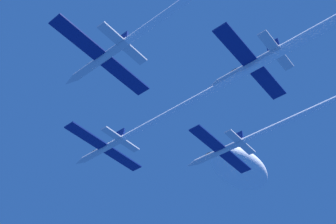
# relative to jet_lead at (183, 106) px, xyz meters

# --- Properties ---
(jet_lead) EXTENTS (20.87, 73.87, 3.46)m
(jet_lead) POSITION_rel_jet_lead_xyz_m (0.00, 0.00, 0.00)
(jet_lead) COLOR silver
(jet_left_wing) EXTENTS (20.87, 60.73, 3.46)m
(jet_left_wing) POSITION_rel_jet_lead_xyz_m (-18.51, -12.79, -0.44)
(jet_left_wing) COLOR silver
(jet_right_wing) EXTENTS (20.87, 64.21, 3.46)m
(jet_right_wing) POSITION_rel_jet_lead_xyz_m (17.13, -15.00, 0.02)
(jet_right_wing) COLOR silver
(cloud_wispy) EXTENTS (30.22, 16.62, 10.58)m
(cloud_wispy) POSITION_rel_jet_lead_xyz_m (68.69, 24.90, 31.41)
(cloud_wispy) COLOR white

